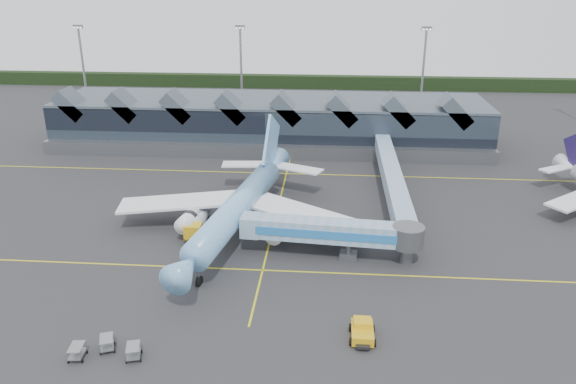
# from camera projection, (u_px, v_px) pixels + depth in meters

# --- Properties ---
(ground) EXTENTS (260.00, 260.00, 0.00)m
(ground) POSITION_uv_depth(u_px,v_px,m) (270.00, 241.00, 77.02)
(ground) COLOR #242426
(ground) RESTS_ON ground
(taxi_stripes) EXTENTS (120.00, 60.00, 0.01)m
(taxi_stripes) POSITION_uv_depth(u_px,v_px,m) (277.00, 213.00, 86.30)
(taxi_stripes) COLOR yellow
(taxi_stripes) RESTS_ON ground
(tree_line_far) EXTENTS (260.00, 4.00, 4.00)m
(tree_line_far) POSITION_uv_depth(u_px,v_px,m) (308.00, 82.00, 178.37)
(tree_line_far) COLOR black
(tree_line_far) RESTS_ON ground
(terminal) EXTENTS (90.00, 22.25, 12.52)m
(terminal) POSITION_uv_depth(u_px,v_px,m) (270.00, 121.00, 119.56)
(terminal) COLOR black
(terminal) RESTS_ON ground
(light_masts) EXTENTS (132.40, 42.56, 22.45)m
(light_masts) POSITION_uv_depth(u_px,v_px,m) (389.00, 75.00, 129.19)
(light_masts) COLOR gray
(light_masts) RESTS_ON ground
(main_airliner) EXTENTS (36.57, 42.54, 13.70)m
(main_airliner) POSITION_uv_depth(u_px,v_px,m) (241.00, 204.00, 79.08)
(main_airliner) COLOR #6EA7E0
(main_airliner) RESTS_ON ground
(jet_bridge) EXTENTS (23.40, 5.33, 5.18)m
(jet_bridge) POSITION_uv_depth(u_px,v_px,m) (341.00, 233.00, 71.38)
(jet_bridge) COLOR #7BACCE
(jet_bridge) RESTS_ON ground
(fuel_truck) EXTENTS (2.79, 9.17, 3.07)m
(fuel_truck) POSITION_uv_depth(u_px,v_px,m) (199.00, 221.00, 79.32)
(fuel_truck) COLOR black
(fuel_truck) RESTS_ON ground
(pushback_tug) EXTENTS (2.62, 4.10, 1.80)m
(pushback_tug) POSITION_uv_depth(u_px,v_px,m) (362.00, 331.00, 56.41)
(pushback_tug) COLOR gold
(pushback_tug) RESTS_ON ground
(baggage_carts) EXTENTS (6.92, 3.67, 1.36)m
(baggage_carts) POSITION_uv_depth(u_px,v_px,m) (106.00, 349.00, 53.89)
(baggage_carts) COLOR gray
(baggage_carts) RESTS_ON ground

